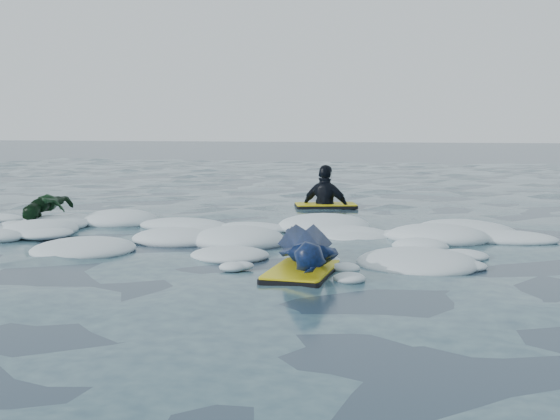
{
  "coord_description": "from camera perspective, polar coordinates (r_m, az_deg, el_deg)",
  "views": [
    {
      "loc": [
        3.2,
        -7.64,
        1.44
      ],
      "look_at": [
        0.82,
        1.6,
        0.31
      ],
      "focal_mm": 45.0,
      "sensor_mm": 36.0,
      "label": 1
    }
  ],
  "objects": [
    {
      "name": "ground",
      "position": [
        8.41,
        -8.15,
        -3.2
      ],
      "size": [
        120.0,
        120.0,
        0.0
      ],
      "primitive_type": "plane",
      "color": "#162534",
      "rests_on": "ground"
    },
    {
      "name": "foam_band",
      "position": [
        9.36,
        -5.72,
        -2.15
      ],
      "size": [
        12.0,
        3.1,
        0.3
      ],
      "primitive_type": null,
      "color": "silver",
      "rests_on": "ground"
    },
    {
      "name": "waiting_rider_unit",
      "position": [
        12.58,
        3.73,
        0.01
      ],
      "size": [
        1.22,
        0.91,
        1.63
      ],
      "rotation": [
        0.0,
        0.0,
        0.32
      ],
      "color": "black",
      "rests_on": "ground"
    },
    {
      "name": "prone_woman_unit",
      "position": [
        7.01,
        2.16,
        -3.34
      ],
      "size": [
        0.99,
        1.71,
        0.42
      ],
      "rotation": [
        0.0,
        0.0,
        1.55
      ],
      "color": "black",
      "rests_on": "ground"
    },
    {
      "name": "prone_child_unit",
      "position": [
        10.85,
        -18.39,
        -0.0
      ],
      "size": [
        0.75,
        1.25,
        0.46
      ],
      "rotation": [
        0.0,
        0.0,
        1.41
      ],
      "color": "black",
      "rests_on": "ground"
    }
  ]
}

